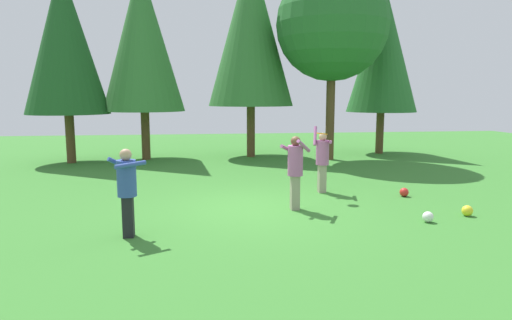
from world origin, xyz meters
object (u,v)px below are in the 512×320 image
object	(u,v)px
tree_center	(251,29)
ball_white	(428,217)
person_bystander	(127,185)
tree_left	(142,39)
tree_far_left	(64,41)
tree_far_right	(383,50)
person_catcher	(295,166)
ball_yellow	(467,211)
person_thrower	(322,157)
frisbee	(322,134)
ball_red	(404,192)
tree_right	(332,25)

from	to	relation	value
tree_center	ball_white	bearing A→B (deg)	-76.69
person_bystander	tree_left	distance (m)	10.76
tree_far_left	tree_far_right	bearing A→B (deg)	5.17
person_catcher	tree_center	bearing A→B (deg)	40.82
tree_far_right	tree_far_left	xyz separation A→B (m)	(-12.78, -1.16, 0.04)
ball_yellow	tree_far_left	distance (m)	14.50
person_thrower	frisbee	xyz separation A→B (m)	(-0.20, -0.63, 0.67)
ball_yellow	tree_center	distance (m)	11.61
person_thrower	ball_red	bearing A→B (deg)	86.18
frisbee	tree_center	xyz separation A→B (m)	(-0.84, 7.80, 3.58)
tree_left	person_bystander	bearing A→B (deg)	-85.35
tree_center	ball_yellow	bearing A→B (deg)	-70.56
ball_yellow	tree_center	xyz separation A→B (m)	(-3.47, 9.84, 5.08)
ball_yellow	tree_center	world-z (taller)	tree_center
tree_far_right	tree_right	bearing A→B (deg)	-150.80
ball_yellow	tree_left	bearing A→B (deg)	129.08
person_catcher	tree_far_left	bearing A→B (deg)	82.22
person_thrower	tree_right	world-z (taller)	tree_right
person_thrower	tree_center	world-z (taller)	tree_center
ball_white	tree_far_left	world-z (taller)	tree_far_left
tree_center	person_catcher	bearing A→B (deg)	-90.29
ball_red	ball_yellow	xyz separation A→B (m)	(0.49, -1.92, 0.00)
person_catcher	ball_white	size ratio (longest dim) A/B	7.48
ball_yellow	tree_far_right	bearing A→B (deg)	77.20
tree_left	tree_center	size ratio (longest dim) A/B	0.91
person_thrower	frisbee	world-z (taller)	person_thrower
ball_white	tree_left	world-z (taller)	tree_left
tree_far_right	tree_far_left	world-z (taller)	tree_far_left
ball_red	tree_left	xyz separation A→B (m)	(-7.25, 7.62, 4.61)
ball_white	tree_right	xyz separation A→B (m)	(0.63, 8.95, 5.15)
tree_right	person_catcher	bearing A→B (deg)	-112.06
person_bystander	tree_center	bearing A→B (deg)	40.87
frisbee	tree_center	size ratio (longest dim) A/B	0.04
ball_white	tree_left	xyz separation A→B (m)	(-6.68, 9.87, 4.62)
tree_right	tree_far_left	xyz separation A→B (m)	(-10.04, 0.38, -0.72)
ball_red	ball_yellow	world-z (taller)	ball_yellow
tree_center	tree_far_left	bearing A→B (deg)	-173.15
person_catcher	tree_left	xyz separation A→B (m)	(-4.22, 8.51, 3.74)
person_catcher	tree_far_left	world-z (taller)	tree_far_left
ball_red	ball_white	xyz separation A→B (m)	(-0.57, -2.25, -0.00)
ball_red	tree_far_right	size ratio (longest dim) A/B	0.03
tree_left	tree_right	bearing A→B (deg)	-7.13
ball_white	tree_center	bearing A→B (deg)	103.31
ball_yellow	frisbee	bearing A→B (deg)	142.16
ball_red	tree_far_left	world-z (taller)	tree_far_left
frisbee	tree_right	xyz separation A→B (m)	(2.19, 6.58, 3.64)
person_catcher	tree_left	distance (m)	10.21
ball_yellow	tree_right	bearing A→B (deg)	92.92
ball_red	frisbee	bearing A→B (deg)	176.61
person_thrower	person_bystander	bearing A→B (deg)	-37.05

